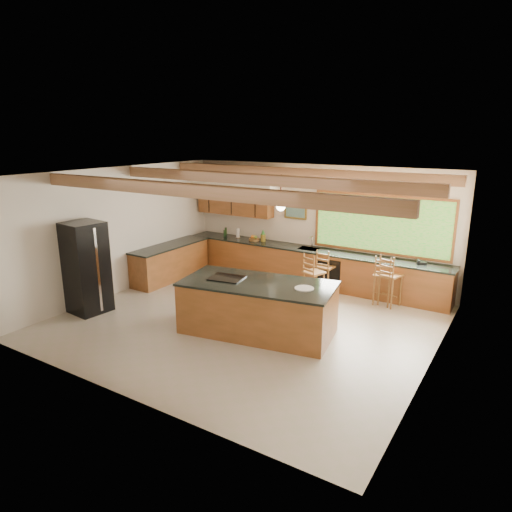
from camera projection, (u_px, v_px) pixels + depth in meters
The scene contains 9 objects.
ground at pixel (246, 321), 9.38m from camera, with size 7.20×7.20×0.00m, color #B9AB99.
room_shell at pixel (256, 210), 9.42m from camera, with size 7.27×6.54×3.02m.
counter_run at pixel (273, 265), 11.74m from camera, with size 7.12×3.10×1.25m.
island at pixel (258, 307), 8.78m from camera, with size 3.10×1.85×1.03m.
refrigerator at pixel (86, 268), 9.70m from camera, with size 0.84×0.82×1.96m.
bar_stool_a at pixel (325, 268), 10.83m from camera, with size 0.43×0.43×1.10m.
bar_stool_b at pixel (313, 274), 10.32m from camera, with size 0.52×0.52×1.14m.
bar_stool_c at pixel (383, 276), 10.11m from camera, with size 0.45×0.45×1.16m.
bar_stool_d at pixel (390, 276), 10.02m from camera, with size 0.54×0.54×1.19m.
Camera 1 is at (4.76, -7.28, 3.77)m, focal length 32.00 mm.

